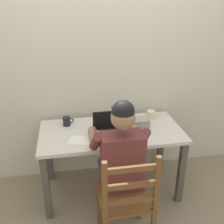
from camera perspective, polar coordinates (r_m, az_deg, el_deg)
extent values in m
plane|color=gray|center=(3.05, -0.16, -15.96)|extent=(8.00, 8.00, 0.00)
cube|color=beige|center=(2.83, -1.70, 10.57)|extent=(6.00, 0.04, 2.60)
cube|color=beige|center=(2.65, -0.18, -4.25)|extent=(1.40, 0.69, 0.03)
cube|color=#4C4742|center=(2.59, -13.81, -15.47)|extent=(0.06, 0.06, 0.69)
cube|color=#4C4742|center=(2.78, 14.53, -12.41)|extent=(0.06, 0.06, 0.69)
cube|color=#4C4742|center=(3.07, -13.31, -8.49)|extent=(0.06, 0.06, 0.69)
cube|color=#4C4742|center=(3.23, 10.39, -6.40)|extent=(0.06, 0.06, 0.69)
cube|color=brown|center=(2.21, 2.16, -10.52)|extent=(0.34, 0.20, 0.50)
sphere|color=#936B4C|center=(2.01, 2.34, -1.22)|extent=(0.19, 0.19, 0.19)
sphere|color=black|center=(1.99, 2.36, 0.14)|extent=(0.17, 0.17, 0.17)
cube|color=black|center=(2.07, 1.85, 0.61)|extent=(0.13, 0.10, 0.01)
cylinder|color=#38383D|center=(2.50, -0.98, -12.87)|extent=(0.13, 0.40, 0.13)
cylinder|color=#38383D|center=(2.53, 3.15, -12.43)|extent=(0.13, 0.40, 0.13)
cylinder|color=#38383D|center=(2.80, -1.62, -14.19)|extent=(0.10, 0.10, 0.46)
cylinder|color=#38383D|center=(2.82, 2.11, -13.79)|extent=(0.10, 0.10, 0.46)
cylinder|color=brown|center=(2.17, -3.47, -6.31)|extent=(0.10, 0.25, 0.25)
cylinder|color=#936B4C|center=(2.42, -4.07, -5.50)|extent=(0.07, 0.28, 0.07)
sphere|color=#936B4C|center=(2.54, -4.20, -3.94)|extent=(0.08, 0.08, 0.08)
cylinder|color=brown|center=(2.24, 6.77, -5.37)|extent=(0.10, 0.25, 0.25)
cylinder|color=#936B4C|center=(2.48, 5.17, -4.69)|extent=(0.07, 0.28, 0.07)
sphere|color=#936B4C|center=(2.60, 4.17, -3.25)|extent=(0.08, 0.08, 0.08)
cube|color=brown|center=(2.28, 2.72, -17.61)|extent=(0.42, 0.42, 0.02)
cube|color=brown|center=(2.60, 5.95, -18.07)|extent=(0.04, 0.04, 0.44)
cube|color=brown|center=(2.55, -2.80, -19.14)|extent=(0.04, 0.04, 0.44)
cube|color=brown|center=(2.02, 9.53, -15.02)|extent=(0.04, 0.04, 0.48)
cube|color=brown|center=(1.94, -1.57, -16.45)|extent=(0.04, 0.04, 0.48)
cube|color=brown|center=(2.05, 4.00, -18.36)|extent=(0.36, 0.02, 0.04)
cube|color=brown|center=(1.96, 4.13, -15.34)|extent=(0.36, 0.02, 0.04)
cube|color=brown|center=(1.88, 4.26, -12.04)|extent=(0.36, 0.02, 0.04)
cube|color=black|center=(2.49, 0.09, -5.57)|extent=(0.33, 0.23, 0.02)
cube|color=#2B2B2D|center=(2.49, 0.09, -5.38)|extent=(0.29, 0.17, 0.00)
cube|color=black|center=(2.56, -0.45, -1.81)|extent=(0.33, 0.06, 0.22)
cube|color=#99A8B2|center=(2.56, -0.45, -1.81)|extent=(0.29, 0.04, 0.19)
ellipsoid|color=black|center=(2.56, 6.41, -4.66)|extent=(0.06, 0.10, 0.03)
cylinder|color=beige|center=(2.89, 8.27, -0.62)|extent=(0.09, 0.09, 0.09)
torus|color=beige|center=(2.90, 9.32, -0.45)|extent=(0.05, 0.01, 0.05)
cylinder|color=black|center=(2.75, -9.67, -1.96)|extent=(0.07, 0.07, 0.09)
torus|color=black|center=(2.75, -8.65, -1.80)|extent=(0.05, 0.01, 0.05)
cube|color=gray|center=(2.73, 6.10, -2.79)|extent=(0.16, 0.14, 0.03)
cube|color=gray|center=(2.72, 6.02, -2.27)|extent=(0.17, 0.15, 0.02)
cube|color=gray|center=(2.70, 5.81, -1.76)|extent=(0.19, 0.14, 0.03)
cube|color=white|center=(2.47, -6.27, -6.17)|extent=(0.29, 0.23, 0.01)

